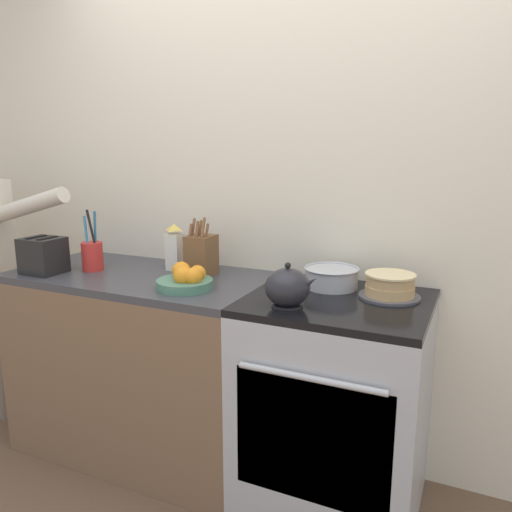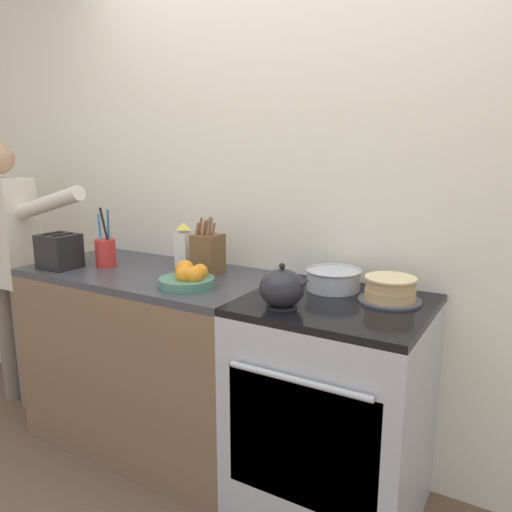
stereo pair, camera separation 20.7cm
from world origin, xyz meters
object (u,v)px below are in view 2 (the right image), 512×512
at_px(person_baker, 9,254).
at_px(layer_cake, 390,290).
at_px(toaster, 59,251).
at_px(stove_range, 332,408).
at_px(utensil_crock, 106,251).
at_px(tea_kettle, 282,288).
at_px(milk_carton, 184,247).
at_px(fruit_bowl, 188,277).
at_px(knife_block, 208,253).
at_px(mixing_bowl, 334,279).

bearing_deg(person_baker, layer_cake, 13.66).
bearing_deg(toaster, stove_range, 7.14).
height_order(layer_cake, person_baker, person_baker).
bearing_deg(utensil_crock, person_baker, -176.22).
bearing_deg(tea_kettle, layer_cake, 39.56).
xyz_separation_m(layer_cake, milk_carton, (-1.05, 0.04, 0.06)).
distance_m(layer_cake, fruit_bowl, 0.85).
distance_m(knife_block, milk_carton, 0.17).
bearing_deg(tea_kettle, toaster, -179.66).
distance_m(stove_range, toaster, 1.51).
bearing_deg(toaster, mixing_bowl, 13.86).
distance_m(mixing_bowl, utensil_crock, 1.17).
height_order(knife_block, utensil_crock, utensil_crock).
bearing_deg(person_baker, mixing_bowl, 15.72).
height_order(mixing_bowl, fruit_bowl, fruit_bowl).
distance_m(utensil_crock, toaster, 0.22).
relative_size(mixing_bowl, utensil_crock, 0.78).
xyz_separation_m(mixing_bowl, person_baker, (-1.89, -0.24, -0.05)).
relative_size(utensil_crock, milk_carton, 1.32).
height_order(knife_block, toaster, knife_block).
height_order(mixing_bowl, utensil_crock, utensil_crock).
bearing_deg(person_baker, fruit_bowl, 6.98).
xyz_separation_m(layer_cake, fruit_bowl, (-0.82, -0.23, -0.01)).
bearing_deg(stove_range, knife_block, 171.17).
bearing_deg(stove_range, mixing_bowl, 115.39).
bearing_deg(layer_cake, person_baker, -174.97).
height_order(tea_kettle, fruit_bowl, tea_kettle).
bearing_deg(toaster, utensil_crock, 38.96).
bearing_deg(layer_cake, tea_kettle, -140.44).
distance_m(mixing_bowl, fruit_bowl, 0.63).
bearing_deg(utensil_crock, layer_cake, 5.69).
bearing_deg(fruit_bowl, mixing_bowl, 25.98).
xyz_separation_m(stove_range, fruit_bowl, (-0.64, -0.12, 0.50)).
relative_size(mixing_bowl, milk_carton, 1.03).
xyz_separation_m(stove_range, utensil_crock, (-1.23, -0.03, 0.54)).
distance_m(layer_cake, utensil_crock, 1.42).
height_order(stove_range, mixing_bowl, mixing_bowl).
bearing_deg(mixing_bowl, knife_block, -175.88).
relative_size(fruit_bowl, person_baker, 0.16).
bearing_deg(layer_cake, knife_block, 179.89).
xyz_separation_m(fruit_bowl, milk_carton, (-0.23, 0.26, 0.07)).
distance_m(utensil_crock, fruit_bowl, 0.60).
bearing_deg(utensil_crock, fruit_bowl, -8.37).
height_order(layer_cake, milk_carton, milk_carton).
height_order(stove_range, utensil_crock, utensil_crock).
height_order(fruit_bowl, toaster, toaster).
xyz_separation_m(knife_block, milk_carton, (-0.17, 0.03, 0.01)).
xyz_separation_m(tea_kettle, utensil_crock, (-1.08, 0.13, 0.01)).
distance_m(layer_cake, mixing_bowl, 0.26).
bearing_deg(toaster, tea_kettle, 0.34).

